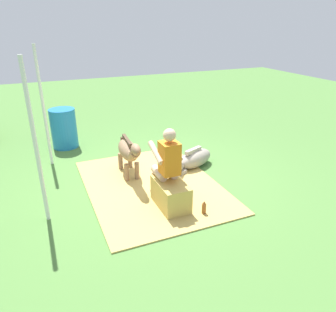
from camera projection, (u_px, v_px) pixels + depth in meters
ground_plane at (161, 178)px, 6.19m from camera, size 24.00×24.00×0.00m
hay_patch at (152, 185)px, 5.90m from camera, size 3.11×2.30×0.02m
hay_bale at (171, 195)px, 5.16m from camera, size 0.74×0.42×0.45m
person_seated at (167, 162)px, 5.10m from camera, size 0.66×0.41×1.33m
pony_standing at (129, 151)px, 6.06m from camera, size 1.35×0.37×0.89m
pony_lying at (192, 159)px, 6.55m from camera, size 0.78×1.33×0.42m
soda_bottle at (204, 208)px, 4.99m from camera, size 0.07×0.07×0.24m
water_barrel at (64, 128)px, 7.55m from camera, size 0.60×0.60×0.93m
tent_pole_left at (36, 145)px, 4.45m from camera, size 0.06×0.06×2.44m
tent_pole_right at (43, 108)px, 6.34m from camera, size 0.06×0.06×2.44m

